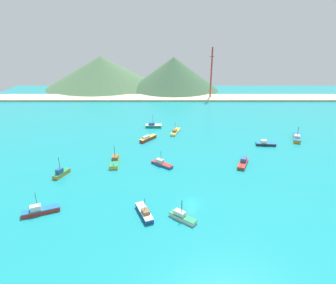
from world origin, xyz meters
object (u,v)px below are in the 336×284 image
Objects in this scene: fishing_boat_6 at (244,163)px; fishing_boat_7 at (183,217)px; fishing_boat_0 at (177,132)px; fishing_boat_1 at (146,213)px; fishing_boat_9 at (41,210)px; fishing_boat_5 at (154,125)px; fishing_boat_11 at (116,161)px; fishing_boat_2 at (163,164)px; radio_tower at (213,73)px; fishing_boat_4 at (267,144)px; fishing_boat_10 at (62,173)px; fishing_boat_3 at (149,138)px; fishing_boat_8 at (298,138)px.

fishing_boat_6 is 39.03m from fishing_boat_7.
fishing_boat_1 is at bearing -98.69° from fishing_boat_0.
fishing_boat_0 is at bearing 90.18° from fishing_boat_7.
fishing_boat_9 is at bearing -121.12° from fishing_boat_0.
fishing_boat_5 is at bearing 98.41° from fishing_boat_7.
fishing_boat_5 is at bearing 69.18° from fishing_boat_9.
fishing_boat_11 is at bearing 112.46° from fishing_boat_1.
fishing_boat_1 is 0.98× the size of fishing_boat_6.
fishing_boat_2 is at bearing 100.72° from fishing_boat_7.
fishing_boat_4 is at bearing -81.70° from radio_tower.
fishing_boat_11 is at bearing -164.16° from fishing_boat_4.
fishing_boat_9 is 1.37× the size of fishing_boat_10.
fishing_boat_1 is at bearing -67.54° from fishing_boat_11.
fishing_boat_9 reaches higher than fishing_boat_4.
fishing_boat_0 is 1.16× the size of fishing_boat_3.
radio_tower reaches higher than fishing_boat_11.
fishing_boat_1 is 33.92m from fishing_boat_11.
fishing_boat_11 is (16.25, 9.51, -0.14)m from fishing_boat_10.
fishing_boat_7 is (12.34, -55.53, -0.08)m from fishing_boat_3.
fishing_boat_8 is at bearing 40.47° from fishing_boat_6.
radio_tower is at bearing 98.30° from fishing_boat_4.
fishing_boat_1 is at bearing -87.27° from fishing_boat_3.
fishing_boat_8 reaches higher than fishing_boat_2.
fishing_boat_1 is 1.27× the size of fishing_boat_10.
fishing_boat_0 is at bearing -38.79° from fishing_boat_5.
fishing_boat_10 reaches higher than fishing_boat_11.
radio_tower is at bearing 75.22° from fishing_boat_1.
fishing_boat_6 is (33.89, -41.42, 0.00)m from fishing_boat_5.
radio_tower is at bearing 110.01° from fishing_boat_8.
fishing_boat_0 is at bearing 58.88° from fishing_boat_9.
fishing_boat_11 is at bearing 30.35° from fishing_boat_10.
fishing_boat_1 is 0.79× the size of fishing_boat_8.
fishing_boat_0 is 33.81m from fishing_boat_2.
fishing_boat_0 is 1.23× the size of fishing_boat_2.
fishing_boat_4 is 0.89× the size of fishing_boat_6.
fishing_boat_3 is (-12.15, -8.83, 0.18)m from fishing_boat_0.
fishing_boat_6 is at bearing 7.28° from fishing_boat_10.
radio_tower is (-12.03, 82.47, 16.23)m from fishing_boat_4.
fishing_boat_1 is at bearing -133.97° from fishing_boat_4.
fishing_boat_10 reaches higher than fishing_boat_5.
fishing_boat_11 reaches higher than fishing_boat_3.
fishing_boat_1 is 1.15× the size of fishing_boat_5.
fishing_boat_10 reaches higher than fishing_boat_4.
fishing_boat_2 is 63.53m from fishing_boat_8.
fishing_boat_3 is 24.79m from fishing_boat_11.
fishing_boat_2 is 46.60m from fishing_boat_4.
fishing_boat_0 is at bearing -110.11° from radio_tower.
fishing_boat_7 is at bearing -132.88° from fishing_boat_8.
fishing_boat_5 is 0.73× the size of fishing_boat_11.
radio_tower is (24.71, 132.37, 16.18)m from fishing_boat_7.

